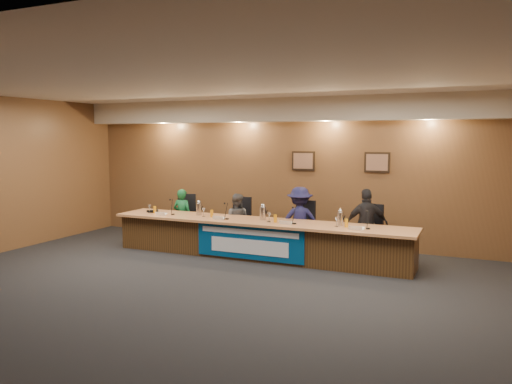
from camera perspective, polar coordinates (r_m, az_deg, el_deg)
floor at (r=7.89m, az=-6.94°, el=-11.20°), size 10.00×10.00×0.00m
ceiling at (r=7.58m, az=-7.26°, el=12.55°), size 10.00×8.00×0.04m
wall_back at (r=11.18m, az=3.52°, el=2.34°), size 10.00×0.04×3.20m
soffit at (r=10.93m, az=3.11°, el=9.33°), size 10.00×0.50×0.50m
dais_body at (r=9.87m, az=0.22°, el=-5.50°), size 6.00×0.80×0.70m
dais_top at (r=9.76m, az=0.10°, el=-3.40°), size 6.10×0.95×0.05m
banner at (r=9.50m, az=-0.79°, el=-5.79°), size 2.20×0.02×0.65m
banner_text_upper at (r=9.45m, az=-0.83°, el=-4.62°), size 2.00×0.01×0.10m
banner_text_lower at (r=9.50m, az=-0.82°, el=-6.27°), size 1.60×0.01×0.28m
wall_photo_left at (r=11.00m, az=5.44°, el=3.56°), size 0.52×0.04×0.42m
wall_photo_right at (r=10.60m, az=13.68°, el=3.31°), size 0.52×0.04×0.42m
panelist_a at (r=11.30m, az=-8.41°, el=-2.73°), size 0.45×0.31×1.22m
panelist_b at (r=10.65m, az=-2.23°, el=-3.32°), size 0.63×0.52×1.18m
panelist_c at (r=10.10m, az=5.01°, el=-3.31°), size 1.01×0.80×1.38m
panelist_d at (r=9.75m, az=12.53°, el=-3.71°), size 0.89×0.64×1.40m
office_chair_a at (r=11.41m, az=-8.13°, el=-3.30°), size 0.61×0.61×0.08m
office_chair_b at (r=10.76m, az=-1.99°, el=-3.82°), size 0.52×0.52×0.08m
office_chair_c at (r=10.23m, az=5.18°, el=-4.37°), size 0.53×0.53×0.08m
office_chair_d at (r=9.89m, az=12.62°, el=-4.87°), size 0.59×0.59×0.08m
nameplate_a at (r=10.53m, az=-10.89°, el=-2.42°), size 0.24×0.08×0.10m
microphone_a at (r=10.59m, az=-9.47°, el=-2.53°), size 0.07×0.07×0.02m
juice_glass_a at (r=10.88m, az=-11.49°, el=-1.99°), size 0.06×0.06×0.15m
water_glass_a at (r=10.91m, az=-12.06°, el=-1.90°), size 0.08×0.08×0.18m
nameplate_b at (r=9.84m, az=-4.36°, el=-2.92°), size 0.24×0.08×0.10m
microphone_b at (r=9.88m, az=-3.33°, el=-3.08°), size 0.07×0.07×0.02m
juice_glass_b at (r=10.16m, az=-5.08°, el=-2.46°), size 0.06×0.06×0.15m
water_glass_b at (r=10.23m, az=-6.00°, el=-2.33°), size 0.08×0.08×0.18m
nameplate_c at (r=9.29m, az=3.36°, el=-3.46°), size 0.24×0.08×0.10m
microphone_c at (r=9.36m, az=4.42°, el=-3.62°), size 0.07×0.07×0.02m
juice_glass_c at (r=9.51m, az=2.21°, el=-3.05°), size 0.06×0.06×0.15m
water_glass_c at (r=9.55m, az=1.50°, el=-2.91°), size 0.08×0.08×0.18m
nameplate_d at (r=8.90m, az=11.30°, el=-4.01°), size 0.24×0.08×0.10m
microphone_d at (r=9.04m, az=12.68°, el=-4.10°), size 0.07×0.07×0.02m
juice_glass_d at (r=9.15m, az=10.29°, el=-3.51°), size 0.06×0.06×0.15m
water_glass_d at (r=9.15m, az=9.20°, el=-3.40°), size 0.08×0.08×0.18m
carafe_left at (r=10.45m, az=-6.54°, el=-1.96°), size 0.11×0.11×0.25m
carafe_mid at (r=9.78m, az=0.79°, el=-2.46°), size 0.12×0.12×0.26m
carafe_right at (r=9.27m, az=9.61°, el=-3.05°), size 0.11×0.11×0.25m
speakerphone at (r=11.01m, az=-11.57°, el=-2.16°), size 0.32×0.32×0.05m
paper_stack at (r=9.11m, az=11.63°, el=-4.05°), size 0.26×0.33×0.01m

